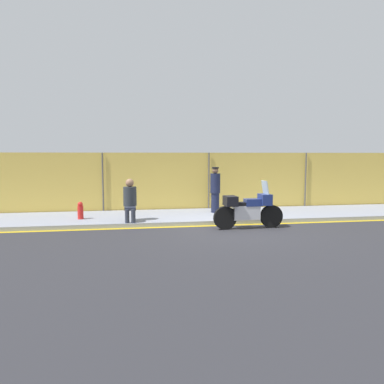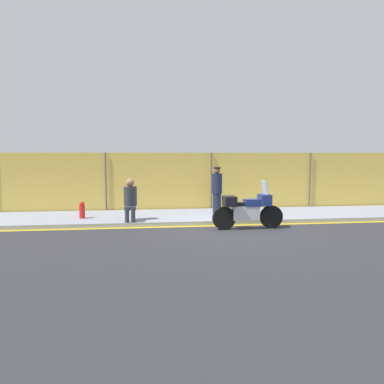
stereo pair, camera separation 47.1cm
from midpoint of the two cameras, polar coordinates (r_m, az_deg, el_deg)
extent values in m
plane|color=#2D2D33|center=(11.45, 5.30, -5.78)|extent=(120.00, 120.00, 0.00)
cube|color=#8E93A3|center=(13.64, 2.83, -3.62)|extent=(30.62, 2.89, 0.14)
cube|color=gold|center=(12.17, 4.38, -5.07)|extent=(30.62, 0.18, 0.01)
cube|color=gold|center=(15.00, 1.60, 1.51)|extent=(29.09, 0.08, 2.36)
cylinder|color=#4C4C51|center=(14.67, -14.32, 1.24)|extent=(0.05, 0.05, 2.36)
cylinder|color=#4C4C51|center=(14.90, 1.67, 1.48)|extent=(0.05, 0.05, 2.36)
cylinder|color=#4C4C51|center=(16.21, 16.12, 1.60)|extent=(0.05, 0.05, 2.36)
cylinder|color=black|center=(11.92, 10.90, -3.66)|extent=(0.72, 0.16, 0.71)
cylinder|color=black|center=(11.44, 3.88, -3.96)|extent=(0.72, 0.16, 0.71)
cube|color=silver|center=(11.61, 7.12, -3.11)|extent=(0.84, 0.31, 0.44)
cube|color=navy|center=(11.64, 8.12, -1.57)|extent=(0.53, 0.32, 0.22)
cube|color=black|center=(11.55, 6.71, -1.81)|extent=(0.61, 0.30, 0.10)
cube|color=navy|center=(11.76, 9.93, -1.13)|extent=(0.34, 0.49, 0.34)
cube|color=silver|center=(11.73, 9.96, 0.71)|extent=(0.12, 0.42, 0.42)
cube|color=black|center=(11.41, 4.70, -1.37)|extent=(0.38, 0.52, 0.30)
cylinder|color=#191E38|center=(13.90, 2.58, -1.64)|extent=(0.30, 0.30, 0.72)
cylinder|color=#191E38|center=(13.83, 2.59, 1.33)|extent=(0.37, 0.37, 0.72)
sphere|color=brown|center=(13.80, 2.60, 3.30)|extent=(0.23, 0.23, 0.23)
cylinder|color=black|center=(13.80, 2.60, 3.70)|extent=(0.26, 0.26, 0.05)
cylinder|color=#2D3342|center=(11.97, -10.97, -3.63)|extent=(0.14, 0.14, 0.43)
cylinder|color=#2D3342|center=(11.97, -10.05, -3.62)|extent=(0.14, 0.14, 0.43)
cube|color=#2D3342|center=(12.15, -10.51, -2.45)|extent=(0.36, 0.43, 0.10)
cylinder|color=#2D3338|center=(12.32, -10.53, -0.66)|extent=(0.43, 0.43, 0.62)
sphere|color=#A37556|center=(12.28, -10.56, 1.39)|extent=(0.26, 0.26, 0.26)
cylinder|color=red|center=(13.08, -17.62, -2.99)|extent=(0.19, 0.19, 0.44)
sphere|color=red|center=(13.05, -17.66, -1.81)|extent=(0.17, 0.17, 0.17)
cylinder|color=red|center=(12.98, -17.69, -2.97)|extent=(0.07, 0.08, 0.07)
camera|label=1|loc=(0.24, -91.11, -0.11)|focal=35.00mm
camera|label=2|loc=(0.24, 88.89, 0.11)|focal=35.00mm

